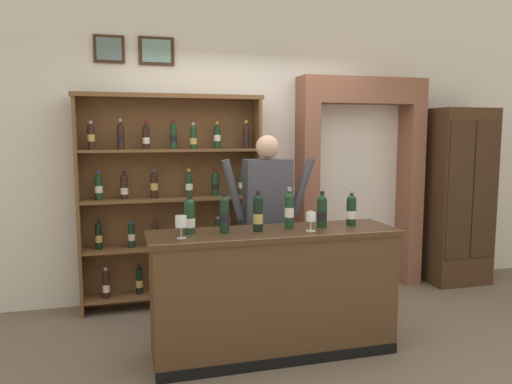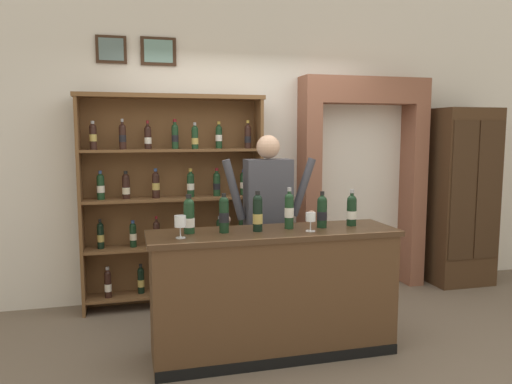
{
  "view_description": "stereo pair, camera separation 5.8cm",
  "coord_description": "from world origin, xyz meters",
  "px_view_note": "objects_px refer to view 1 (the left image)",
  "views": [
    {
      "loc": [
        -1.24,
        -3.5,
        1.7
      ],
      "look_at": [
        -0.22,
        0.2,
        1.24
      ],
      "focal_mm": 34.74,
      "sensor_mm": 36.0,
      "label": 1
    },
    {
      "loc": [
        -1.19,
        -3.52,
        1.7
      ],
      "look_at": [
        -0.22,
        0.2,
        1.24
      ],
      "focal_mm": 34.74,
      "sensor_mm": 36.0,
      "label": 2
    }
  ],
  "objects_px": {
    "tasting_counter": "(274,292)",
    "tasting_bottle_super_tuscan": "(224,214)",
    "tasting_bottle_prosecco": "(258,213)",
    "wine_glass_right": "(181,223)",
    "side_cabinet": "(458,197)",
    "tasting_bottle_bianco": "(322,211)",
    "tasting_bottle_chianti": "(289,210)",
    "tasting_bottle_riserva": "(351,210)",
    "wine_shelf": "(171,195)",
    "shopkeeper": "(267,209)",
    "wine_glass_spare": "(311,218)",
    "tasting_bottle_brunello": "(189,216)"
  },
  "relations": [
    {
      "from": "tasting_bottle_super_tuscan",
      "to": "wine_glass_right",
      "type": "bearing_deg",
      "value": -161.56
    },
    {
      "from": "wine_shelf",
      "to": "tasting_bottle_riserva",
      "type": "distance_m",
      "value": 1.82
    },
    {
      "from": "shopkeeper",
      "to": "tasting_bottle_super_tuscan",
      "type": "bearing_deg",
      "value": -131.11
    },
    {
      "from": "side_cabinet",
      "to": "tasting_bottle_riserva",
      "type": "xyz_separation_m",
      "value": [
        -1.9,
        -1.17,
        0.11
      ]
    },
    {
      "from": "tasting_bottle_riserva",
      "to": "tasting_bottle_prosecco",
      "type": "bearing_deg",
      "value": -177.74
    },
    {
      "from": "tasting_counter",
      "to": "wine_glass_right",
      "type": "height_order",
      "value": "wine_glass_right"
    },
    {
      "from": "side_cabinet",
      "to": "tasting_bottle_riserva",
      "type": "distance_m",
      "value": 2.23
    },
    {
      "from": "tasting_counter",
      "to": "tasting_bottle_super_tuscan",
      "type": "bearing_deg",
      "value": 176.7
    },
    {
      "from": "wine_shelf",
      "to": "tasting_bottle_chianti",
      "type": "height_order",
      "value": "wine_shelf"
    },
    {
      "from": "tasting_bottle_riserva",
      "to": "wine_glass_spare",
      "type": "xyz_separation_m",
      "value": [
        -0.4,
        -0.13,
        -0.02
      ]
    },
    {
      "from": "tasting_bottle_brunello",
      "to": "tasting_bottle_prosecco",
      "type": "bearing_deg",
      "value": -6.01
    },
    {
      "from": "side_cabinet",
      "to": "tasting_bottle_bianco",
      "type": "relative_size",
      "value": 6.92
    },
    {
      "from": "wine_glass_right",
      "to": "wine_shelf",
      "type": "bearing_deg",
      "value": 86.91
    },
    {
      "from": "wine_shelf",
      "to": "tasting_bottle_riserva",
      "type": "height_order",
      "value": "wine_shelf"
    },
    {
      "from": "tasting_bottle_bianco",
      "to": "wine_glass_right",
      "type": "bearing_deg",
      "value": -174.11
    },
    {
      "from": "tasting_bottle_super_tuscan",
      "to": "tasting_bottle_prosecco",
      "type": "bearing_deg",
      "value": -3.24
    },
    {
      "from": "tasting_counter",
      "to": "tasting_bottle_bianco",
      "type": "distance_m",
      "value": 0.73
    },
    {
      "from": "shopkeeper",
      "to": "tasting_bottle_riserva",
      "type": "xyz_separation_m",
      "value": [
        0.53,
        -0.56,
        0.06
      ]
    },
    {
      "from": "tasting_bottle_chianti",
      "to": "wine_shelf",
      "type": "bearing_deg",
      "value": 121.27
    },
    {
      "from": "tasting_bottle_super_tuscan",
      "to": "wine_glass_right",
      "type": "distance_m",
      "value": 0.35
    },
    {
      "from": "side_cabinet",
      "to": "tasting_bottle_chianti",
      "type": "relative_size",
      "value": 6.17
    },
    {
      "from": "shopkeeper",
      "to": "wine_glass_spare",
      "type": "bearing_deg",
      "value": -79.24
    },
    {
      "from": "wine_shelf",
      "to": "wine_glass_right",
      "type": "distance_m",
      "value": 1.41
    },
    {
      "from": "tasting_counter",
      "to": "tasting_bottle_brunello",
      "type": "distance_m",
      "value": 0.88
    },
    {
      "from": "tasting_bottle_chianti",
      "to": "tasting_bottle_riserva",
      "type": "bearing_deg",
      "value": -1.15
    },
    {
      "from": "tasting_bottle_brunello",
      "to": "tasting_bottle_chianti",
      "type": "distance_m",
      "value": 0.77
    },
    {
      "from": "tasting_bottle_brunello",
      "to": "wine_glass_spare",
      "type": "relative_size",
      "value": 2.02
    },
    {
      "from": "side_cabinet",
      "to": "tasting_bottle_prosecco",
      "type": "relative_size",
      "value": 6.43
    },
    {
      "from": "tasting_bottle_chianti",
      "to": "shopkeeper",
      "type": "bearing_deg",
      "value": 91.13
    },
    {
      "from": "tasting_bottle_riserva",
      "to": "wine_glass_right",
      "type": "height_order",
      "value": "tasting_bottle_riserva"
    },
    {
      "from": "tasting_bottle_riserva",
      "to": "tasting_counter",
      "type": "bearing_deg",
      "value": -176.66
    },
    {
      "from": "tasting_bottle_prosecco",
      "to": "tasting_bottle_chianti",
      "type": "bearing_deg",
      "value": 8.96
    },
    {
      "from": "tasting_counter",
      "to": "tasting_bottle_riserva",
      "type": "bearing_deg",
      "value": 3.34
    },
    {
      "from": "tasting_bottle_super_tuscan",
      "to": "wine_glass_spare",
      "type": "xyz_separation_m",
      "value": [
        0.64,
        -0.12,
        -0.04
      ]
    },
    {
      "from": "tasting_bottle_riserva",
      "to": "wine_glass_right",
      "type": "xyz_separation_m",
      "value": [
        -1.36,
        -0.13,
        -0.02
      ]
    },
    {
      "from": "tasting_bottle_chianti",
      "to": "tasting_bottle_riserva",
      "type": "xyz_separation_m",
      "value": [
        0.52,
        -0.01,
        -0.02
      ]
    },
    {
      "from": "tasting_bottle_chianti",
      "to": "tasting_counter",
      "type": "bearing_deg",
      "value": -160.54
    },
    {
      "from": "tasting_bottle_super_tuscan",
      "to": "tasting_bottle_bianco",
      "type": "bearing_deg",
      "value": 0.24
    },
    {
      "from": "side_cabinet",
      "to": "wine_glass_spare",
      "type": "xyz_separation_m",
      "value": [
        -2.3,
        -1.3,
        0.08
      ]
    },
    {
      "from": "side_cabinet",
      "to": "tasting_bottle_prosecco",
      "type": "xyz_separation_m",
      "value": [
        -2.68,
        -1.2,
        0.12
      ]
    },
    {
      "from": "shopkeeper",
      "to": "wine_glass_right",
      "type": "xyz_separation_m",
      "value": [
        -0.84,
        -0.69,
        0.04
      ]
    },
    {
      "from": "wine_shelf",
      "to": "side_cabinet",
      "type": "relative_size",
      "value": 1.05
    },
    {
      "from": "tasting_bottle_brunello",
      "to": "tasting_bottle_super_tuscan",
      "type": "relative_size",
      "value": 0.99
    },
    {
      "from": "shopkeeper",
      "to": "wine_glass_right",
      "type": "relative_size",
      "value": 10.47
    },
    {
      "from": "wine_shelf",
      "to": "tasting_bottle_chianti",
      "type": "bearing_deg",
      "value": -58.73
    },
    {
      "from": "tasting_counter",
      "to": "side_cabinet",
      "type": "bearing_deg",
      "value": 25.35
    },
    {
      "from": "tasting_counter",
      "to": "tasting_bottle_chianti",
      "type": "relative_size",
      "value": 5.95
    },
    {
      "from": "wine_shelf",
      "to": "tasting_counter",
      "type": "height_order",
      "value": "wine_shelf"
    },
    {
      "from": "side_cabinet",
      "to": "wine_shelf",
      "type": "bearing_deg",
      "value": 178.07
    },
    {
      "from": "tasting_counter",
      "to": "tasting_bottle_prosecco",
      "type": "xyz_separation_m",
      "value": [
        -0.12,
        0.01,
        0.62
      ]
    }
  ]
}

